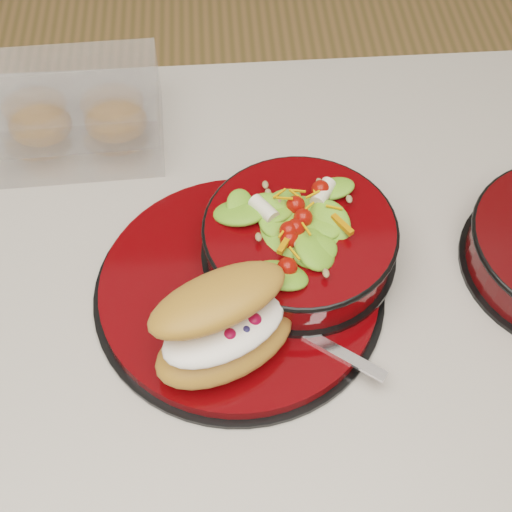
{
  "coord_description": "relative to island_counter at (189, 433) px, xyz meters",
  "views": [
    {
      "loc": [
        0.08,
        -0.46,
        1.56
      ],
      "look_at": [
        0.11,
        -0.01,
        0.94
      ],
      "focal_mm": 50.0,
      "sensor_mm": 36.0,
      "label": 1
    }
  ],
  "objects": [
    {
      "name": "pastry_box",
      "position": [
        -0.1,
        0.23,
        0.49
      ],
      "size": [
        0.22,
        0.16,
        0.09
      ],
      "rotation": [
        0.0,
        0.0,
        0.03
      ],
      "color": "white",
      "rests_on": "island_counter"
    },
    {
      "name": "croissant",
      "position": [
        0.07,
        -0.1,
        0.51
      ],
      "size": [
        0.17,
        0.15,
        0.09
      ],
      "rotation": [
        0.0,
        0.0,
        0.44
      ],
      "color": "#B67437",
      "rests_on": "dinner_plate"
    },
    {
      "name": "dinner_plate",
      "position": [
        0.09,
        -0.03,
        0.46
      ],
      "size": [
        0.32,
        0.32,
        0.02
      ],
      "rotation": [
        0.0,
        0.0,
        -0.32
      ],
      "color": "black",
      "rests_on": "island_counter"
    },
    {
      "name": "salad_bowl",
      "position": [
        0.16,
        0.01,
        0.5
      ],
      "size": [
        0.22,
        0.22,
        0.09
      ],
      "rotation": [
        0.0,
        0.0,
        0.02
      ],
      "color": "black",
      "rests_on": "dinner_plate"
    },
    {
      "name": "island_counter",
      "position": [
        0.0,
        0.0,
        0.0
      ],
      "size": [
        1.24,
        0.74,
        0.9
      ],
      "color": "silver",
      "rests_on": "ground"
    },
    {
      "name": "fork",
      "position": [
        0.15,
        -0.1,
        0.47
      ],
      "size": [
        0.15,
        0.12,
        0.0
      ],
      "rotation": [
        0.0,
        0.0,
        0.93
      ],
      "color": "silver",
      "rests_on": "dinner_plate"
    }
  ]
}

